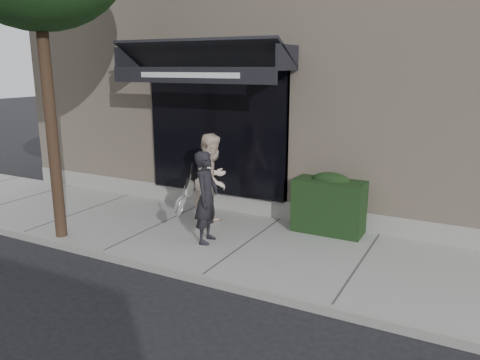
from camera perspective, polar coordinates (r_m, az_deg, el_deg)
The scene contains 7 objects.
ground at distance 8.45m, azimuth 0.91°, elevation -8.35°, with size 80.00×80.00×0.00m, color black.
sidewalk at distance 8.42m, azimuth 0.91°, elevation -7.97°, with size 20.00×3.00×0.12m, color gray.
curb at distance 7.19m, azimuth -4.81°, elevation -11.92°, with size 20.00×0.10×0.14m, color gray.
building_facade at distance 12.46m, azimuth 11.48°, elevation 11.45°, with size 14.30×8.04×5.64m.
hedge at distance 8.95m, azimuth 10.88°, elevation -2.86°, with size 1.30×0.70×1.14m.
pedestrian_front at distance 8.20m, azimuth -4.15°, elevation -2.14°, with size 0.68×0.83×1.64m.
pedestrian_back at distance 9.09m, azimuth -3.36°, elevation 0.03°, with size 0.77×0.97×1.81m.
Camera 1 is at (3.53, -6.99, 3.17)m, focal length 35.00 mm.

